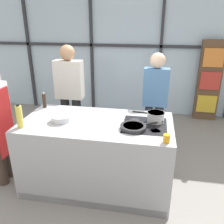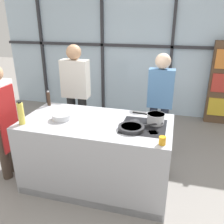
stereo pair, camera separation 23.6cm
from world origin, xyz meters
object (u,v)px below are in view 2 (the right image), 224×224
Objects in this scene: pepper_grinder at (49,99)px; mixing_bowl at (62,116)px; spectator_far_left at (76,90)px; saucepan at (155,118)px; frying_pan at (132,128)px; oil_bottle at (21,113)px; white_plate at (67,112)px; spectator_center_left at (160,99)px; chef at (2,116)px; juice_glass_near at (162,141)px.

mixing_bowl is at bearing -45.61° from pepper_grinder.
spectator_far_left reaches higher than saucepan.
mixing_bowl reaches higher than frying_pan.
oil_bottle is at bearing -89.13° from pepper_grinder.
white_plate is at bearing 99.34° from mixing_bowl.
spectator_center_left is at bearing 43.31° from mixing_bowl.
chef is 0.49m from oil_bottle.
spectator_center_left is 1.68m from pepper_grinder.
saucepan is 1.66× the size of mixing_bowl.
chef reaches higher than juice_glass_near.
mixing_bowl is (-1.15, -0.19, -0.03)m from saucepan.
juice_glass_near is (0.12, -0.50, -0.02)m from saucepan.
white_plate is 0.42m from pepper_grinder.
spectator_center_left is 6.92× the size of mixing_bowl.
chef is 7.15× the size of pepper_grinder.
saucepan is 4.58× the size of juice_glass_near.
chef is 0.97× the size of spectator_center_left.
saucepan is at bearing 9.27° from mixing_bowl.
spectator_far_left is 0.67m from pepper_grinder.
saucepan is (1.98, 0.26, 0.09)m from chef.
frying_pan is at bearing 8.27° from oil_bottle.
white_plate is at bearing 53.07° from oil_bottle.
frying_pan is at bearing 78.55° from spectator_center_left.
juice_glass_near reaches higher than mixing_bowl.
frying_pan is at bearing -134.38° from saucepan.
white_plate is 0.94× the size of oil_bottle.
oil_bottle is 3.35× the size of juice_glass_near.
spectator_center_left reaches higher than frying_pan.
white_plate is at bearing 163.09° from frying_pan.
frying_pan is 2.08× the size of mixing_bowl.
spectator_center_left is 3.33× the size of frying_pan.
saucepan is 1.16m from mixing_bowl.
spectator_far_left is at bearing 84.36° from oil_bottle.
spectator_far_left is 1.63m from frying_pan.
oil_bottle is at bearing -147.85° from mixing_bowl.
juice_glass_near reaches higher than frying_pan.
spectator_center_left is 1.56m from mixing_bowl.
saucepan is 0.51m from juice_glass_near.
saucepan is at bearing 45.62° from frying_pan.
chef is at bearing 63.80° from spectator_far_left.
mixing_bowl is at bearing 95.11° from chef.
white_plate is at bearing 35.70° from spectator_center_left.
chef is at bearing -174.89° from mixing_bowl.
chef is at bearing -159.11° from white_plate.
spectator_center_left reaches higher than white_plate.
chef is 3.23× the size of frying_pan.
frying_pan is 1.25× the size of saucepan.
spectator_center_left is at bearing 95.38° from juice_glass_near.
spectator_center_left reaches higher than chef.
frying_pan is 2.21× the size of pepper_grinder.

